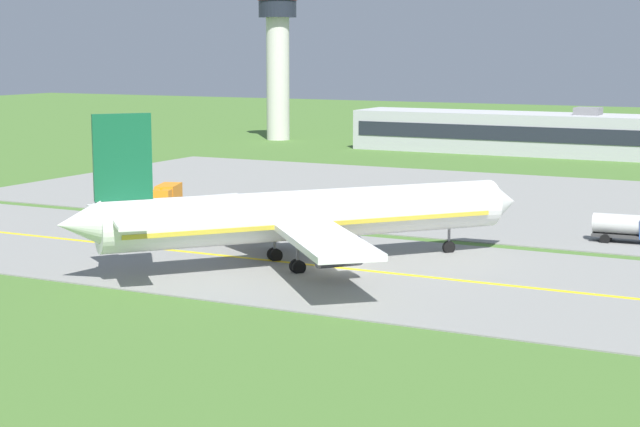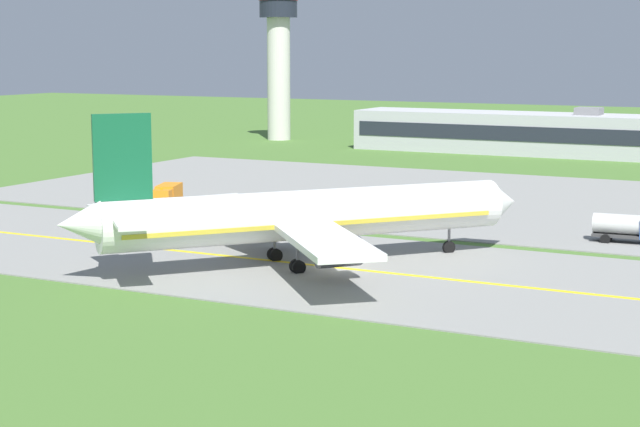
% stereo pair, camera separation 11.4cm
% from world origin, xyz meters
% --- Properties ---
extents(ground_plane, '(500.00, 500.00, 0.00)m').
position_xyz_m(ground_plane, '(0.00, 0.00, 0.00)').
color(ground_plane, '#47702D').
extents(taxiway_strip, '(240.00, 28.00, 0.10)m').
position_xyz_m(taxiway_strip, '(0.00, 0.00, 0.05)').
color(taxiway_strip, gray).
rests_on(taxiway_strip, ground).
extents(apron_pad, '(140.00, 52.00, 0.10)m').
position_xyz_m(apron_pad, '(10.00, 42.00, 0.05)').
color(apron_pad, gray).
rests_on(apron_pad, ground).
extents(taxiway_centreline, '(220.00, 0.60, 0.01)m').
position_xyz_m(taxiway_centreline, '(0.00, 0.00, 0.11)').
color(taxiway_centreline, yellow).
rests_on(taxiway_centreline, taxiway_strip).
extents(airplane_lead, '(29.59, 32.75, 12.70)m').
position_xyz_m(airplane_lead, '(-3.31, -0.23, 4.13)').
color(airplane_lead, white).
rests_on(airplane_lead, ground).
extents(service_truck_baggage, '(6.13, 2.67, 2.65)m').
position_xyz_m(service_truck_baggage, '(18.08, 21.92, 1.53)').
color(service_truck_baggage, '#264CA5').
rests_on(service_truck_baggage, ground).
extents(service_truck_pushback, '(4.01, 6.34, 2.60)m').
position_xyz_m(service_truck_pushback, '(-31.16, 20.08, 1.53)').
color(service_truck_pushback, orange).
rests_on(service_truck_pushback, ground).
extents(terminal_building, '(56.45, 11.48, 7.97)m').
position_xyz_m(terminal_building, '(-14.55, 98.13, 3.41)').
color(terminal_building, '#B2B2B7').
rests_on(terminal_building, ground).
extents(control_tower, '(7.60, 7.60, 28.22)m').
position_xyz_m(control_tower, '(-63.73, 102.88, 16.93)').
color(control_tower, silver).
rests_on(control_tower, ground).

